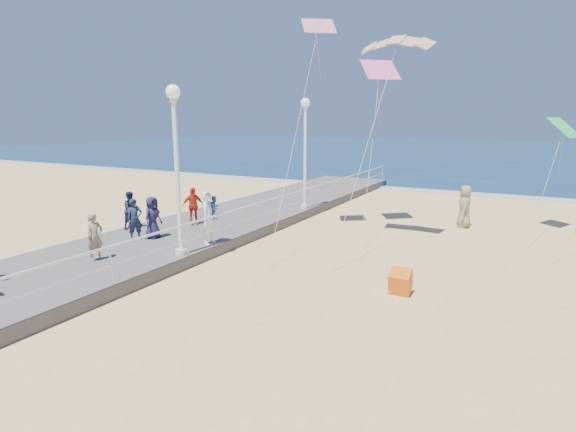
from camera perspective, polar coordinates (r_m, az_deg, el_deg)
The scene contains 20 objects.
ground at distance 12.37m, azimuth 5.87°, elevation -10.12°, with size 160.00×160.00×0.00m, color #E2BE76.
ocean at distance 75.89m, azimuth 25.32°, elevation 7.30°, with size 160.00×90.00×0.05m, color #0C2A4C.
surf_line at distance 31.76m, azimuth 20.31°, elevation 2.84°, with size 160.00×1.20×0.04m, color silver.
boardwalk at distance 16.51m, azimuth -18.96°, elevation -4.31°, with size 5.00×44.00×0.40m, color #635D59.
railing at distance 14.57m, azimuth -12.67°, elevation -1.79°, with size 0.05×42.00×0.55m.
lamp_post_mid at distance 14.41m, azimuth -14.02°, elevation 7.71°, with size 0.44×0.44×5.32m.
lamp_post_far at distance 21.90m, azimuth 2.19°, elevation 9.37°, with size 0.44×0.44×5.32m.
woman_holding_toddler at distance 15.93m, azimuth -10.00°, elevation -0.22°, with size 0.68×0.45×1.86m, color white.
toddler_held at distance 15.89m, azimuth -9.29°, elevation 1.03°, with size 0.41×0.32×0.85m, color #2D5BAA.
spectator_0 at distance 17.15m, azimuth -18.87°, elevation -0.41°, with size 0.55×0.36×1.52m, color #192537.
spectator_3 at distance 19.09m, azimuth -11.98°, elevation 1.26°, with size 0.92×0.38×1.57m, color red.
spectator_4 at distance 17.20m, azimuth -16.82°, elevation -0.18°, with size 0.76×0.50×1.56m, color #1F1B3B.
spectator_6 at distance 15.05m, azimuth -23.32°, elevation -2.47°, with size 0.54×0.36×1.49m, color gray.
spectator_7 at distance 19.06m, azimuth -19.26°, elevation 0.73°, with size 0.73×0.57×1.50m, color #191A37.
beach_walker_c at distance 21.36m, azimuth 21.52°, elevation 1.14°, with size 0.92×0.60×1.88m, color gray.
box_kite at distance 12.72m, azimuth 14.08°, elevation -8.36°, with size 0.55×0.55×0.60m, color red.
kite_parafoil at distance 17.45m, azimuth 13.62°, elevation 20.91°, with size 2.59×0.90×0.30m, color #CC5718, non-canonical shape.
kite_diamond_pink at distance 20.17m, azimuth 11.63°, elevation 17.76°, with size 1.45×1.45×0.02m, color #E9569A.
kite_diamond_green at distance 21.90m, azimuth 31.65°, elevation 9.55°, with size 1.26×1.26×0.02m, color green.
kite_diamond_redwhite at distance 19.02m, azimuth 3.92°, elevation 22.96°, with size 1.26×1.26×0.02m, color red.
Camera 1 is at (4.33, -10.62, 4.63)m, focal length 28.00 mm.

